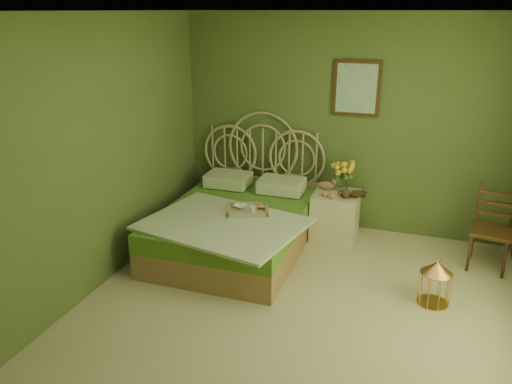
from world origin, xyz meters
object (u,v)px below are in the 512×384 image
(nightstand, at_px, (336,210))
(birdcage, at_px, (435,283))
(bed, at_px, (237,223))
(chair, at_px, (492,222))

(nightstand, relative_size, birdcage, 2.30)
(bed, xyz_separation_m, nightstand, (1.03, 0.63, 0.05))
(chair, bearing_deg, nightstand, -176.64)
(nightstand, xyz_separation_m, birdcage, (1.14, -1.14, -0.14))
(nightstand, bearing_deg, bed, -148.79)
(bed, height_order, nightstand, bed)
(bed, bearing_deg, nightstand, 31.21)
(bed, xyz_separation_m, birdcage, (2.17, -0.52, -0.09))
(birdcage, bearing_deg, bed, 166.63)
(nightstand, distance_m, chair, 1.69)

